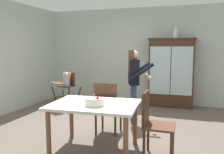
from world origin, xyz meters
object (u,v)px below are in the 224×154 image
object	(u,v)px
dining_chair_far_side	(107,104)
dining_table	(95,110)
high_chair_with_toddler	(66,83)
adult_person	(134,77)
ceramic_vase	(175,33)
birthday_cake	(94,102)
dining_chair_right_end	(152,119)
china_cabinet	(171,72)

from	to	relation	value
dining_chair_far_side	dining_table	bearing A→B (deg)	92.99
high_chair_with_toddler	dining_chair_far_side	xyz separation A→B (m)	(1.67, -1.51, -0.10)
adult_person	dining_chair_far_side	world-z (taller)	adult_person
ceramic_vase	adult_person	size ratio (longest dim) A/B	0.18
adult_person	dining_table	bearing A→B (deg)	151.16
birthday_cake	dining_chair_far_side	distance (m)	0.88
ceramic_vase	dining_chair_right_end	world-z (taller)	ceramic_vase
dining_chair_far_side	china_cabinet	bearing A→B (deg)	-111.49
adult_person	dining_chair_right_end	xyz separation A→B (m)	(0.61, -1.46, -0.41)
dining_table	dining_chair_right_end	xyz separation A→B (m)	(0.87, 0.06, -0.09)
ceramic_vase	dining_chair_far_side	bearing A→B (deg)	-111.76
ceramic_vase	dining_chair_far_side	world-z (taller)	ceramic_vase
adult_person	dining_chair_far_side	distance (m)	0.97
ceramic_vase	adult_person	distance (m)	2.09
china_cabinet	birthday_cake	size ratio (longest dim) A/B	6.53
birthday_cake	dining_chair_far_side	xyz separation A→B (m)	(-0.11, 0.84, -0.24)
high_chair_with_toddler	adult_person	world-z (taller)	adult_person
ceramic_vase	dining_table	world-z (taller)	ceramic_vase
high_chair_with_toddler	dining_table	xyz separation A→B (m)	(1.72, -2.21, -0.01)
dining_table	adult_person	bearing A→B (deg)	80.41
high_chair_with_toddler	dining_chair_far_side	distance (m)	2.25
adult_person	dining_chair_right_end	bearing A→B (deg)	-176.39
high_chair_with_toddler	dining_chair_far_side	size ratio (longest dim) A/B	0.99
high_chair_with_toddler	dining_table	size ratio (longest dim) A/B	0.69
adult_person	dining_table	xyz separation A→B (m)	(-0.26, -1.52, -0.33)
dining_table	dining_chair_right_end	size ratio (longest dim) A/B	1.43
dining_table	dining_chair_right_end	distance (m)	0.88
ceramic_vase	birthday_cake	bearing A→B (deg)	-104.90
china_cabinet	birthday_cake	distance (m)	3.46
china_cabinet	ceramic_vase	bearing A→B (deg)	2.81
birthday_cake	dining_chair_right_end	distance (m)	0.87
dining_table	birthday_cake	distance (m)	0.22
china_cabinet	dining_chair_far_side	distance (m)	2.71
high_chair_with_toddler	china_cabinet	bearing A→B (deg)	48.81
dining_chair_far_side	dining_chair_right_end	xyz separation A→B (m)	(0.92, -0.64, 0.00)
china_cabinet	ceramic_vase	size ratio (longest dim) A/B	6.77
high_chair_with_toddler	adult_person	size ratio (longest dim) A/B	0.62
adult_person	dining_chair_right_end	size ratio (longest dim) A/B	1.59
birthday_cake	dining_chair_right_end	size ratio (longest dim) A/B	0.29
ceramic_vase	dining_chair_right_end	bearing A→B (deg)	-91.52
adult_person	birthday_cake	bearing A→B (deg)	153.97
dining_table	dining_chair_far_side	xyz separation A→B (m)	(-0.05, 0.70, -0.09)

